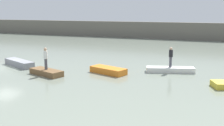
% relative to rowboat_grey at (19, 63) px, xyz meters
% --- Properties ---
extents(ground_plane, '(120.00, 120.00, 0.00)m').
position_rel_rowboat_grey_xyz_m(ground_plane, '(-0.92, -0.98, -0.27)').
color(ground_plane, gray).
extents(embankment_wall, '(80.00, 1.20, 2.95)m').
position_rel_rowboat_grey_xyz_m(embankment_wall, '(-0.92, 28.24, 1.20)').
color(embankment_wall, '#666056').
rests_on(embankment_wall, ground_plane).
extents(rowboat_grey, '(3.92, 2.40, 0.54)m').
position_rel_rowboat_grey_xyz_m(rowboat_grey, '(0.00, 0.00, 0.00)').
color(rowboat_grey, gray).
rests_on(rowboat_grey, ground_plane).
extents(rowboat_brown, '(3.16, 1.92, 0.44)m').
position_rel_rowboat_grey_xyz_m(rowboat_brown, '(4.30, -1.95, -0.05)').
color(rowboat_brown, brown).
rests_on(rowboat_brown, ground_plane).
extents(rowboat_orange, '(3.23, 2.04, 0.48)m').
position_rel_rowboat_grey_xyz_m(rowboat_orange, '(8.56, 0.35, -0.03)').
color(rowboat_orange, orange).
rests_on(rowboat_orange, ground_plane).
extents(rowboat_white, '(3.95, 2.03, 0.42)m').
position_rel_rowboat_grey_xyz_m(rowboat_white, '(13.10, 2.58, -0.06)').
color(rowboat_white, white).
rests_on(rowboat_white, ground_plane).
extents(person_dark_shirt, '(0.32, 0.32, 1.65)m').
position_rel_rowboat_grey_xyz_m(person_dark_shirt, '(13.10, 2.58, 1.07)').
color(person_dark_shirt, '#4C4C56').
rests_on(person_dark_shirt, rowboat_white).
extents(person_white_shirt, '(0.32, 0.32, 1.70)m').
position_rel_rowboat_grey_xyz_m(person_white_shirt, '(4.30, -1.95, 1.12)').
color(person_white_shirt, '#4C4C56').
rests_on(person_white_shirt, rowboat_brown).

